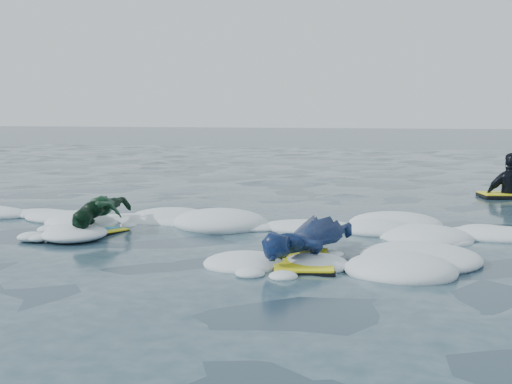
# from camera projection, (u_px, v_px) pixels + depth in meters

# --- Properties ---
(ground) EXTENTS (120.00, 120.00, 0.00)m
(ground) POSITION_uv_depth(u_px,v_px,m) (111.00, 245.00, 7.35)
(ground) COLOR #18323A
(ground) RESTS_ON ground
(foam_band) EXTENTS (12.00, 3.10, 0.30)m
(foam_band) POSITION_uv_depth(u_px,v_px,m) (149.00, 230.00, 8.34)
(foam_band) COLOR white
(foam_band) RESTS_ON ground
(prone_woman_unit) EXTENTS (0.96, 1.67, 0.41)m
(prone_woman_unit) POSITION_uv_depth(u_px,v_px,m) (307.00, 241.00, 6.53)
(prone_woman_unit) COLOR black
(prone_woman_unit) RESTS_ON ground
(prone_child_unit) EXTENTS (0.75, 1.26, 0.46)m
(prone_child_unit) POSITION_uv_depth(u_px,v_px,m) (101.00, 215.00, 8.08)
(prone_child_unit) COLOR black
(prone_child_unit) RESTS_ON ground
(waiting_rider_unit) EXTENTS (1.22, 0.86, 1.66)m
(waiting_rider_unit) POSITION_uv_depth(u_px,v_px,m) (511.00, 198.00, 11.53)
(waiting_rider_unit) COLOR black
(waiting_rider_unit) RESTS_ON ground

